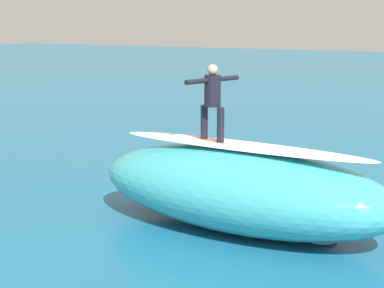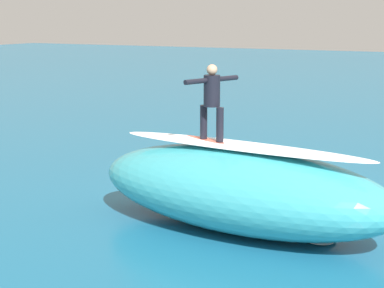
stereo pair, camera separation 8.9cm
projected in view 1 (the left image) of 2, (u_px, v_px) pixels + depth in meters
ground_plane at (258, 195)px, 14.02m from camera, size 120.00×120.00×0.00m
wave_crest at (241, 189)px, 11.58m from camera, size 6.25×2.83×1.59m
wave_foam_lip at (241, 146)px, 11.41m from camera, size 5.22×1.23×0.08m
surfboard_riding at (212, 142)px, 11.73m from camera, size 1.99×1.10×0.08m
surfer_riding at (212, 96)px, 11.55m from camera, size 0.55×1.32×1.45m
surfboard_paddling at (177, 175)px, 15.56m from camera, size 1.80×2.10×0.08m
surfer_paddling at (172, 169)px, 15.47m from camera, size 1.17×1.43×0.30m
foam_patch_near at (318, 235)px, 11.30m from camera, size 1.09×1.16×0.08m
foam_patch_mid at (145, 174)px, 15.69m from camera, size 0.85×0.77×0.10m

